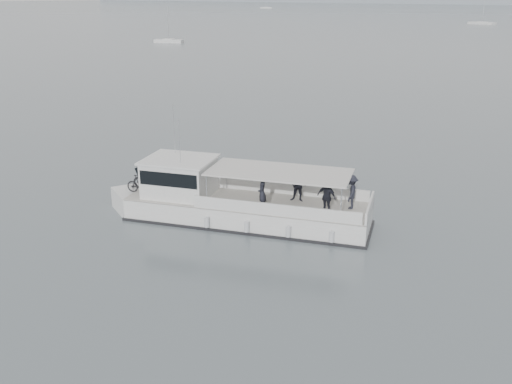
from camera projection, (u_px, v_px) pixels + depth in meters
The scene contains 3 objects.
ground at pixel (308, 254), 23.58m from camera, with size 1400.00×1400.00×0.00m, color #576166.
tour_boat at pixel (225, 202), 26.91m from camera, with size 12.59×7.21×5.42m.
moored_fleet at pixel (512, 22), 203.70m from camera, with size 387.64×321.91×10.75m.
Camera 1 is at (11.67, -18.06, 10.23)m, focal length 40.00 mm.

